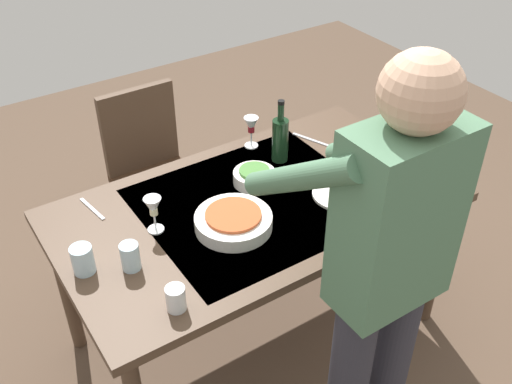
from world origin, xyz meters
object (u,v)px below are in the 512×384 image
at_px(chair_near, 151,164).
at_px(wine_bottle, 280,138).
at_px(water_cup_near_right, 83,260).
at_px(dinner_plate_far, 367,153).
at_px(person_server, 383,271).
at_px(side_bowl_salad, 254,176).
at_px(water_cup_far_left, 176,298).
at_px(wine_glass_right, 251,127).
at_px(serving_bowl_pasta, 233,221).
at_px(water_cup_near_left, 130,257).
at_px(wine_glass_left, 153,208).
at_px(dinner_plate_near, 340,194).
at_px(dining_table, 256,216).

xyz_separation_m(chair_near, wine_bottle, (-0.37, 0.63, 0.35)).
xyz_separation_m(chair_near, water_cup_near_right, (0.62, 0.84, 0.30)).
bearing_deg(dinner_plate_far, person_server, 49.73).
distance_m(person_server, side_bowl_salad, 0.85).
relative_size(water_cup_far_left, dinner_plate_far, 0.39).
xyz_separation_m(wine_glass_right, serving_bowl_pasta, (0.38, 0.46, -0.07)).
relative_size(water_cup_near_right, serving_bowl_pasta, 0.36).
height_order(wine_glass_right, side_bowl_salad, wine_glass_right).
bearing_deg(serving_bowl_pasta, wine_bottle, -145.24).
distance_m(wine_glass_right, side_bowl_salad, 0.30).
height_order(water_cup_near_left, dinner_plate_far, water_cup_near_left).
xyz_separation_m(wine_bottle, water_cup_far_left, (0.80, 0.55, -0.06)).
xyz_separation_m(wine_glass_left, serving_bowl_pasta, (-0.26, 0.15, -0.07)).
bearing_deg(water_cup_far_left, chair_near, -110.16).
xyz_separation_m(water_cup_near_right, serving_bowl_pasta, (-0.56, 0.08, -0.02)).
height_order(wine_glass_left, water_cup_near_right, wine_glass_left).
relative_size(serving_bowl_pasta, side_bowl_salad, 1.67).
xyz_separation_m(water_cup_near_right, water_cup_far_left, (-0.19, 0.33, -0.01)).
bearing_deg(water_cup_far_left, side_bowl_salad, -142.93).
height_order(chair_near, dinner_plate_near, chair_near).
height_order(wine_glass_left, dinner_plate_far, wine_glass_left).
height_order(dining_table, water_cup_far_left, water_cup_far_left).
relative_size(chair_near, water_cup_near_left, 8.65).
xyz_separation_m(person_server, dinner_plate_near, (-0.32, -0.56, -0.18)).
distance_m(water_cup_near_left, side_bowl_salad, 0.68).
height_order(side_bowl_salad, dinner_plate_near, side_bowl_salad).
distance_m(dining_table, water_cup_near_left, 0.60).
xyz_separation_m(wine_glass_right, water_cup_near_right, (0.94, 0.38, -0.05)).
height_order(wine_glass_right, water_cup_far_left, wine_glass_right).
distance_m(chair_near, dinner_plate_near, 1.10).
height_order(dining_table, wine_glass_left, wine_glass_left).
distance_m(dining_table, dinner_plate_near, 0.36).
relative_size(person_server, side_bowl_salad, 9.38).
distance_m(wine_glass_right, water_cup_far_left, 1.04).
bearing_deg(chair_near, wine_bottle, 120.06).
bearing_deg(dining_table, water_cup_near_right, 0.43).
relative_size(water_cup_near_left, water_cup_far_left, 1.16).
xyz_separation_m(dining_table, wine_bottle, (-0.26, -0.21, 0.19)).
xyz_separation_m(wine_glass_left, dinner_plate_far, (-1.04, 0.04, -0.10)).
xyz_separation_m(wine_bottle, dinner_plate_near, (-0.05, 0.36, -0.10)).
bearing_deg(wine_bottle, water_cup_far_left, 34.37).
distance_m(wine_bottle, dinner_plate_far, 0.42).
distance_m(wine_bottle, water_cup_near_left, 0.89).
bearing_deg(water_cup_near_left, dinner_plate_near, 175.36).
bearing_deg(wine_bottle, side_bowl_salad, 24.79).
xyz_separation_m(serving_bowl_pasta, dinner_plate_far, (-0.78, -0.11, -0.03)).
bearing_deg(person_server, serving_bowl_pasta, -75.95).
bearing_deg(water_cup_near_left, chair_near, -117.46).
distance_m(wine_glass_left, dinner_plate_far, 1.05).
bearing_deg(side_bowl_salad, person_server, 85.05).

